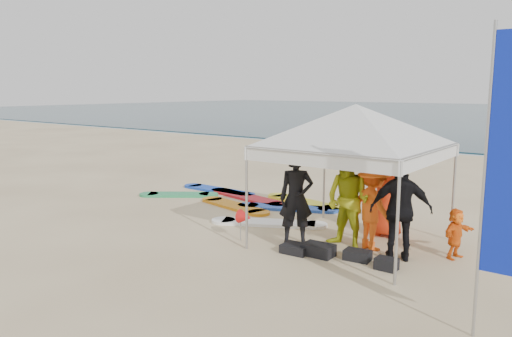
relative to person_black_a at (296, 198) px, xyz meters
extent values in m
plane|color=beige|center=(-1.52, -1.62, -0.91)|extent=(120.00, 120.00, 0.00)
cube|color=silver|center=(-1.52, 16.58, -0.90)|extent=(160.00, 1.20, 0.01)
imported|color=black|center=(0.00, 0.00, 0.00)|extent=(0.79, 0.75, 1.81)
imported|color=#B4BC1A|center=(0.94, 0.33, 0.03)|extent=(1.01, 0.84, 1.87)
imported|color=#FF5E16|center=(1.36, 0.55, -0.08)|extent=(1.22, 1.02, 1.64)
imported|color=black|center=(2.00, 0.28, 0.01)|extent=(1.16, 0.86, 1.82)
imported|color=red|center=(1.22, 1.55, -0.02)|extent=(0.91, 0.63, 1.78)
imported|color=orange|center=(2.76, 0.97, -0.45)|extent=(0.47, 0.89, 0.92)
cylinder|color=#A5A5A8|center=(-0.54, 2.04, 0.07)|extent=(0.05, 0.05, 1.95)
cylinder|color=#A5A5A8|center=(2.39, 2.04, 0.07)|extent=(0.05, 0.05, 1.95)
cylinder|color=#A5A5A8|center=(-0.54, -0.88, 0.07)|extent=(0.05, 0.05, 1.95)
cylinder|color=#A5A5A8|center=(2.39, -0.88, 0.07)|extent=(0.05, 0.05, 1.95)
cube|color=white|center=(0.93, -0.88, 0.92)|extent=(3.03, 0.02, 0.24)
cube|color=white|center=(0.93, 2.04, 0.92)|extent=(3.03, 0.02, 0.24)
cube|color=white|center=(-0.54, 0.58, 0.92)|extent=(0.02, 3.03, 0.24)
cube|color=white|center=(2.39, 0.58, 0.92)|extent=(0.02, 3.03, 0.24)
pyramid|color=white|center=(0.93, 0.58, 1.83)|extent=(4.14, 4.14, 0.78)
cylinder|color=#A5A5A8|center=(3.79, -1.86, 0.98)|extent=(0.04, 0.04, 3.77)
cylinder|color=#A5A5A8|center=(-0.97, -0.53, -0.61)|extent=(0.02, 0.02, 0.60)
cone|color=red|center=(-0.85, -0.53, -0.41)|extent=(0.28, 0.28, 0.28)
cube|color=black|center=(0.75, -0.40, -0.80)|extent=(0.57, 0.38, 0.22)
cube|color=black|center=(1.42, -0.19, -0.82)|extent=(0.49, 0.35, 0.18)
cube|color=black|center=(0.33, -0.51, -0.83)|extent=(0.52, 0.43, 0.16)
cube|color=black|center=(2.02, -0.33, -0.81)|extent=(0.36, 0.26, 0.20)
cube|color=red|center=(-3.26, 2.60, -0.87)|extent=(2.54, 1.02, 0.07)
cube|color=#1640BB|center=(-4.56, 2.85, -0.87)|extent=(2.15, 0.60, 0.07)
cube|color=white|center=(-1.22, 0.78, -0.87)|extent=(2.10, 1.44, 0.07)
cube|color=#2149B0|center=(-1.68, 2.23, -0.87)|extent=(2.09, 1.34, 0.07)
cube|color=#279156|center=(-5.04, 1.70, -0.87)|extent=(1.69, 1.45, 0.07)
cube|color=orange|center=(-2.89, 1.58, -0.87)|extent=(2.00, 0.94, 0.07)
cube|color=yellow|center=(-1.73, 3.06, -0.87)|extent=(2.05, 0.93, 0.07)
camera|label=1|loc=(5.13, -8.05, 2.10)|focal=35.00mm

